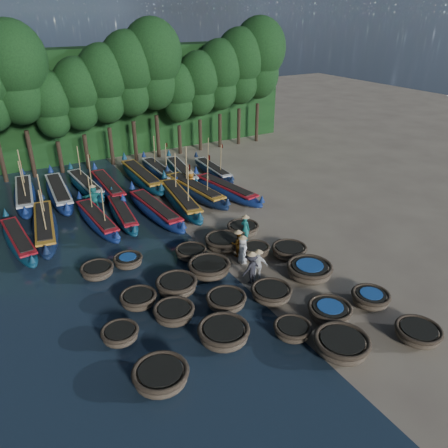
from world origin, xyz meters
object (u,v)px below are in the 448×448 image
coracle_20 (97,271)px  long_boat_5 (155,210)px  long_boat_4 (123,214)px  long_boat_10 (25,195)px  coracle_6 (224,333)px  fisherman_2 (238,243)px  coracle_19 (289,251)px  fisherman_6 (191,181)px  coracle_7 (292,330)px  coracle_22 (191,252)px  coracle_13 (271,293)px  coracle_21 (128,261)px  long_boat_13 (108,187)px  long_boat_7 (195,190)px  long_boat_17 (213,170)px  coracle_12 (226,300)px  coracle_9 (371,298)px  long_boat_15 (159,171)px  coracle_4 (418,333)px  coracle_23 (223,242)px  long_boat_6 (180,200)px  fisherman_0 (243,249)px  coracle_3 (342,345)px  coracle_18 (256,250)px  coracle_11 (174,313)px  long_boat_12 (85,185)px  coracle_5 (161,376)px  fisherman_1 (245,227)px  coracle_15 (138,299)px  long_boat_11 (59,193)px  coracle_8 (330,311)px  coracle_17 (209,268)px  long_boat_3 (97,220)px  long_boat_2 (45,227)px  fisherman_4 (258,264)px  coracle_14 (309,270)px  long_boat_14 (142,177)px  fisherman_5 (94,197)px  coracle_10 (120,334)px  long_boat_1 (19,241)px  long_boat_8 (226,190)px  fisherman_3 (251,267)px

coracle_20 → long_boat_5: size_ratio=0.23×
long_boat_4 → long_boat_10: long_boat_10 is taller
coracle_6 → fisherman_2: 7.48m
coracle_19 → fisherman_6: size_ratio=1.11×
coracle_7 → coracle_22: coracle_22 is taller
coracle_13 → long_boat_10: size_ratio=0.29×
coracle_21 → long_boat_13: 11.52m
coracle_6 → long_boat_7: 16.42m
long_boat_10 → long_boat_17: (15.00, -1.84, -0.10)m
coracle_12 → coracle_13: (2.27, -0.59, 0.00)m
coracle_9 → long_boat_15: (-1.94, 22.09, 0.12)m
coracle_4 → coracle_23: coracle_23 is taller
coracle_9 → long_boat_13: 21.80m
long_boat_6 → fisherman_0: bearing=-84.3°
coracle_3 → coracle_6: 5.00m
coracle_23 → fisherman_2: fisherman_2 is taller
coracle_6 → coracle_18: 7.65m
coracle_11 → long_boat_12: size_ratio=0.27×
coracle_5 → fisherman_1: bearing=42.3°
coracle_15 → long_boat_11: bearing=92.3°
coracle_8 → coracle_20: size_ratio=1.17×
long_boat_11 → long_boat_15: bearing=9.4°
long_boat_17 → coracle_23: bearing=-113.8°
coracle_11 → fisherman_0: (5.51, 2.77, 0.47)m
coracle_17 → long_boat_10: (-7.21, 15.67, 0.12)m
coracle_9 → long_boat_3: bearing=121.1°
coracle_4 → fisherman_1: bearing=98.0°
long_boat_3 → long_boat_10: long_boat_10 is taller
coracle_23 → long_boat_2: bearing=141.1°
coracle_6 → fisherman_4: 5.34m
coracle_5 → coracle_14: (9.83, 2.96, 0.04)m
long_boat_14 → fisherman_5: fisherman_5 is taller
coracle_11 → fisherman_5: bearing=89.1°
coracle_20 → long_boat_15: 15.71m
coracle_15 → long_boat_4: (2.42, 9.75, 0.10)m
coracle_9 → coracle_20: coracle_9 is taller
coracle_10 → coracle_19: 11.07m
long_boat_17 → fisherman_1: 12.09m
coracle_4 → long_boat_1: size_ratio=0.30×
coracle_15 → fisherman_6: fisherman_6 is taller
coracle_11 → long_boat_7: bearing=59.7°
long_boat_8 → fisherman_5: fisherman_5 is taller
fisherman_5 → fisherman_3: bearing=115.1°
coracle_13 → long_boat_10: bearing=114.8°
long_boat_6 → long_boat_8: 3.93m
coracle_10 → long_boat_7: 16.38m
long_boat_15 → coracle_7: bearing=-96.9°
coracle_11 → long_boat_1: size_ratio=0.29×
coracle_21 → long_boat_8: bearing=31.4°
long_boat_7 → long_boat_15: long_boat_7 is taller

